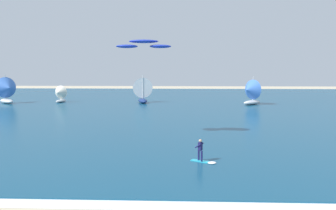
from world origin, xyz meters
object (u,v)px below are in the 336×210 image
(kite, at_px, (144,44))
(sailboat_heeled_over, at_px, (7,90))
(kitesurfer, at_px, (203,154))
(sailboat_mid_right, at_px, (250,92))
(sailboat_center_horizon, at_px, (59,94))
(sailboat_mid_left, at_px, (142,90))

(kite, height_order, sailboat_heeled_over, kite)
(kitesurfer, distance_m, kite, 13.08)
(sailboat_mid_right, xyz_separation_m, sailboat_center_horizon, (-35.94, 2.44, -0.67))
(kite, distance_m, sailboat_mid_left, 33.77)
(kite, bearing_deg, sailboat_mid_left, 96.88)
(kitesurfer, height_order, sailboat_center_horizon, sailboat_center_horizon)
(kite, xyz_separation_m, sailboat_mid_left, (-3.96, 32.87, -6.64))
(kitesurfer, relative_size, kite, 0.37)
(kitesurfer, height_order, sailboat_mid_right, sailboat_mid_right)
(kite, relative_size, sailboat_heeled_over, 0.96)
(sailboat_heeled_over, bearing_deg, kite, -46.03)
(kitesurfer, bearing_deg, kite, 121.70)
(sailboat_mid_left, bearing_deg, kite, -83.12)
(sailboat_mid_right, xyz_separation_m, sailboat_mid_left, (-20.05, 3.16, 0.12))
(sailboat_mid_right, height_order, sailboat_heeled_over, sailboat_heeled_over)
(sailboat_center_horizon, relative_size, sailboat_mid_left, 0.68)
(kitesurfer, relative_size, sailboat_heeled_over, 0.36)
(sailboat_mid_right, relative_size, sailboat_center_horizon, 1.40)
(kitesurfer, xyz_separation_m, kite, (-5.22, 8.45, 8.50))
(kitesurfer, bearing_deg, sailboat_mid_left, 102.53)
(sailboat_heeled_over, xyz_separation_m, sailboat_mid_left, (25.02, 2.83, -0.09))
(kite, xyz_separation_m, sailboat_heeled_over, (-28.98, 30.04, -6.55))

